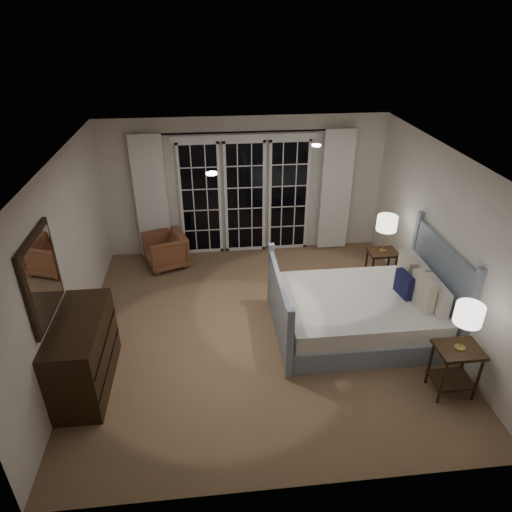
{
  "coord_description": "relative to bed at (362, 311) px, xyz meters",
  "views": [
    {
      "loc": [
        -0.63,
        -5.24,
        4.11
      ],
      "look_at": [
        -0.04,
        0.28,
        1.05
      ],
      "focal_mm": 32.0,
      "sensor_mm": 36.0,
      "label": 1
    }
  ],
  "objects": [
    {
      "name": "floor",
      "position": [
        -1.41,
        0.18,
        -0.34
      ],
      "size": [
        5.0,
        5.0,
        0.0
      ],
      "primitive_type": "plane",
      "color": "brown",
      "rests_on": "ground"
    },
    {
      "name": "ceiling",
      "position": [
        -1.41,
        0.18,
        2.16
      ],
      "size": [
        5.0,
        5.0,
        0.0
      ],
      "primitive_type": "plane",
      "rotation": [
        3.14,
        0.0,
        0.0
      ],
      "color": "silver",
      "rests_on": "wall_back"
    },
    {
      "name": "wall_left",
      "position": [
        -3.91,
        0.18,
        0.91
      ],
      "size": [
        0.02,
        5.0,
        2.5
      ],
      "primitive_type": "cube",
      "color": "silver",
      "rests_on": "floor"
    },
    {
      "name": "wall_right",
      "position": [
        1.09,
        0.18,
        0.91
      ],
      "size": [
        0.02,
        5.0,
        2.5
      ],
      "primitive_type": "cube",
      "color": "silver",
      "rests_on": "floor"
    },
    {
      "name": "wall_back",
      "position": [
        -1.41,
        2.68,
        0.91
      ],
      "size": [
        5.0,
        0.02,
        2.5
      ],
      "primitive_type": "cube",
      "color": "silver",
      "rests_on": "floor"
    },
    {
      "name": "wall_front",
      "position": [
        -1.41,
        -2.32,
        0.91
      ],
      "size": [
        5.0,
        0.02,
        2.5
      ],
      "primitive_type": "cube",
      "color": "silver",
      "rests_on": "floor"
    },
    {
      "name": "french_doors",
      "position": [
        -1.41,
        2.64,
        0.75
      ],
      "size": [
        2.5,
        0.04,
        2.2
      ],
      "color": "black",
      "rests_on": "wall_back"
    },
    {
      "name": "curtain_rod",
      "position": [
        -1.41,
        2.58,
        1.91
      ],
      "size": [
        3.5,
        0.03,
        0.03
      ],
      "primitive_type": "cylinder",
      "rotation": [
        0.0,
        1.57,
        0.0
      ],
      "color": "black",
      "rests_on": "wall_back"
    },
    {
      "name": "curtain_left",
      "position": [
        -3.06,
        2.56,
        0.81
      ],
      "size": [
        0.55,
        0.1,
        2.25
      ],
      "primitive_type": "cube",
      "color": "white",
      "rests_on": "curtain_rod"
    },
    {
      "name": "curtain_right",
      "position": [
        0.24,
        2.56,
        0.81
      ],
      "size": [
        0.55,
        0.1,
        2.25
      ],
      "primitive_type": "cube",
      "color": "white",
      "rests_on": "curtain_rod"
    },
    {
      "name": "downlight_a",
      "position": [
        -0.61,
        0.78,
        2.15
      ],
      "size": [
        0.12,
        0.12,
        0.01
      ],
      "primitive_type": "cylinder",
      "color": "white",
      "rests_on": "ceiling"
    },
    {
      "name": "downlight_b",
      "position": [
        -2.01,
        -0.22,
        2.15
      ],
      "size": [
        0.12,
        0.12,
        0.01
      ],
      "primitive_type": "cylinder",
      "color": "white",
      "rests_on": "ceiling"
    },
    {
      "name": "bed",
      "position": [
        0.0,
        0.0,
        0.0
      ],
      "size": [
        2.29,
        1.65,
        1.34
      ],
      "color": "slate",
      "rests_on": "floor"
    },
    {
      "name": "nightstand_left",
      "position": [
        0.71,
        -1.28,
        0.1
      ],
      "size": [
        0.51,
        0.41,
        0.66
      ],
      "color": "black",
      "rests_on": "floor"
    },
    {
      "name": "nightstand_right",
      "position": [
        0.71,
        1.21,
        0.06
      ],
      "size": [
        0.46,
        0.37,
        0.6
      ],
      "color": "black",
      "rests_on": "floor"
    },
    {
      "name": "lamp_left",
      "position": [
        0.71,
        -1.28,
        0.8
      ],
      "size": [
        0.31,
        0.31,
        0.59
      ],
      "color": "tan",
      "rests_on": "nightstand_left"
    },
    {
      "name": "lamp_right",
      "position": [
        0.71,
        1.21,
        0.76
      ],
      "size": [
        0.32,
        0.32,
        0.62
      ],
      "color": "tan",
      "rests_on": "nightstand_right"
    },
    {
      "name": "armchair",
      "position": [
        -2.87,
        2.18,
        -0.03
      ],
      "size": [
        0.86,
        0.85,
        0.62
      ],
      "primitive_type": "imported",
      "rotation": [
        0.0,
        0.0,
        -1.22
      ],
      "color": "brown",
      "rests_on": "floor"
    },
    {
      "name": "dresser",
      "position": [
        -3.64,
        -0.67,
        0.14
      ],
      "size": [
        0.57,
        1.34,
        0.95
      ],
      "color": "black",
      "rests_on": "floor"
    },
    {
      "name": "mirror",
      "position": [
        -3.88,
        -0.67,
        1.21
      ],
      "size": [
        0.05,
        0.85,
        1.0
      ],
      "color": "black",
      "rests_on": "wall_left"
    }
  ]
}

